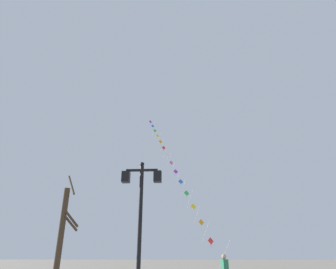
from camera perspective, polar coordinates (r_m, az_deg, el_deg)
twin_lantern_lamp_post at (r=10.26m, az=-5.50°, el=-13.52°), size 1.44×0.28×4.85m
kite_train at (r=26.43m, az=0.70°, el=-5.82°), size 6.71×18.07×18.06m
bare_tree at (r=11.30m, az=-20.73°, el=-19.38°), size 0.82×1.81×4.49m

